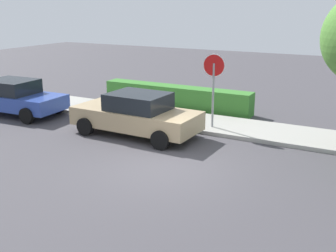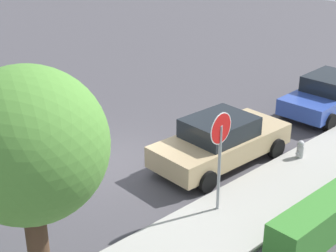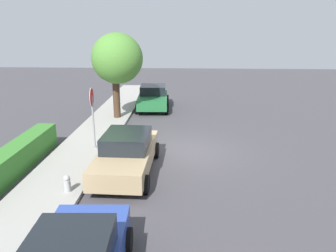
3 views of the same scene
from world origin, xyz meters
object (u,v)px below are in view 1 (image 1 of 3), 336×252
object	(u,v)px
fire_hydrant	(119,109)
parked_car_blue	(14,97)
stop_sign	(214,78)
parked_car_tan	(137,114)

from	to	relation	value
fire_hydrant	parked_car_blue	bearing A→B (deg)	-159.48
stop_sign	fire_hydrant	world-z (taller)	stop_sign
parked_car_blue	fire_hydrant	bearing A→B (deg)	20.52
parked_car_blue	fire_hydrant	distance (m)	4.55
parked_car_tan	parked_car_blue	bearing A→B (deg)	179.59
stop_sign	fire_hydrant	xyz separation A→B (m)	(-4.04, -0.18, -1.60)
stop_sign	fire_hydrant	bearing A→B (deg)	-177.45
parked_car_blue	parked_car_tan	bearing A→B (deg)	-0.41
fire_hydrant	parked_car_tan	bearing A→B (deg)	-40.93
stop_sign	parked_car_tan	xyz separation A→B (m)	(-2.16, -1.81, -1.19)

